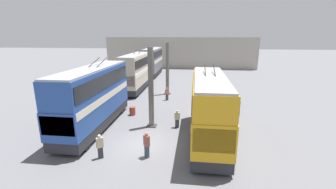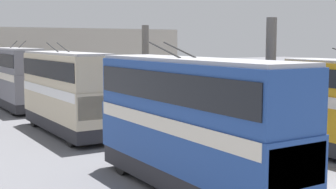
# 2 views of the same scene
# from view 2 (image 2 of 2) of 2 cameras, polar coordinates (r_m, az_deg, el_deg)

# --- Properties ---
(depot_back_wall) EXTENTS (0.50, 36.00, 7.39)m
(depot_back_wall) POSITION_cam_2_polar(r_m,az_deg,el_deg) (53.09, -15.60, 3.89)
(depot_back_wall) COLOR #A8A093
(depot_back_wall) RESTS_ON ground_plane
(support_column_near) EXTENTS (0.83, 0.83, 6.92)m
(support_column_near) POSITION_cam_2_polar(r_m,az_deg,el_deg) (21.35, 12.30, -0.48)
(support_column_near) COLOR #605B56
(support_column_near) RESTS_ON ground_plane
(support_column_far) EXTENTS (0.83, 0.83, 6.92)m
(support_column_far) POSITION_cam_2_polar(r_m,az_deg,el_deg) (30.58, -2.75, 1.72)
(support_column_far) COLOR #605B56
(support_column_far) RESTS_ON ground_plane
(bus_right_near) EXTENTS (10.82, 2.54, 5.87)m
(bus_right_near) POSITION_cam_2_polar(r_m,az_deg,el_deg) (17.78, 2.79, -2.85)
(bus_right_near) COLOR black
(bus_right_near) RESTS_ON ground_plane
(bus_right_mid) EXTENTS (10.34, 2.54, 5.82)m
(bus_right_mid) POSITION_cam_2_polar(r_m,az_deg,el_deg) (30.28, -12.39, 0.81)
(bus_right_mid) COLOR black
(bus_right_mid) RESTS_ON ground_plane
(bus_right_far) EXTENTS (9.77, 2.54, 5.94)m
(bus_right_far) POSITION_cam_2_polar(r_m,az_deg,el_deg) (42.47, -18.12, 2.30)
(bus_right_far) COLOR black
(bus_right_far) RESTS_ON ground_plane
(person_aisle_midway) EXTENTS (0.48, 0.44, 1.62)m
(person_aisle_midway) POSITION_cam_2_polar(r_m,az_deg,el_deg) (28.41, 0.91, -3.69)
(person_aisle_midway) COLOR #2D2D33
(person_aisle_midway) RESTS_ON ground_plane
(person_by_left_row) EXTENTS (0.32, 0.46, 1.61)m
(person_by_left_row) POSITION_cam_2_polar(r_m,az_deg,el_deg) (23.36, 16.24, -6.20)
(person_by_left_row) COLOR #2D2D33
(person_by_left_row) RESTS_ON ground_plane
(oil_drum) EXTENTS (0.62, 0.62, 0.84)m
(oil_drum) POSITION_cam_2_polar(r_m,az_deg,el_deg) (22.32, 2.78, -7.66)
(oil_drum) COLOR #933828
(oil_drum) RESTS_ON ground_plane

